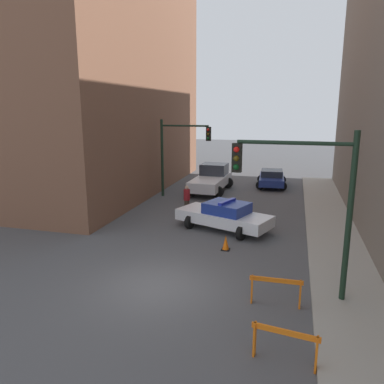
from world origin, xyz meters
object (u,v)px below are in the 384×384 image
at_px(traffic_light_near, 310,190).
at_px(pedestrian_crossing, 187,199).
at_px(police_car, 224,215).
at_px(parked_car_near, 272,178).
at_px(white_truck, 211,179).
at_px(barrier_mid, 285,340).
at_px(barrier_back, 276,287).
at_px(traffic_cone, 226,243).
at_px(traffic_light_far, 178,147).

relative_size(traffic_light_near, pedestrian_crossing, 3.13).
distance_m(police_car, parked_car_near, 11.47).
bearing_deg(white_truck, pedestrian_crossing, -88.58).
bearing_deg(police_car, barrier_mid, -140.76).
bearing_deg(barrier_mid, police_car, 108.63).
height_order(police_car, parked_car_near, police_car).
bearing_deg(barrier_mid, white_truck, 107.69).
bearing_deg(barrier_mid, traffic_light_near, 82.17).
height_order(traffic_light_near, parked_car_near, traffic_light_near).
bearing_deg(barrier_back, traffic_cone, 119.06).
relative_size(traffic_light_far, police_car, 1.03).
xyz_separation_m(police_car, pedestrian_crossing, (-2.57, 2.19, 0.14)).
height_order(traffic_light_near, barrier_back, traffic_light_near).
bearing_deg(police_car, traffic_light_far, 56.00).
xyz_separation_m(traffic_light_near, traffic_cone, (-3.12, 3.39, -3.21)).
bearing_deg(traffic_cone, traffic_light_far, 119.11).
xyz_separation_m(white_truck, barrier_back, (5.40, -15.33, -0.29)).
distance_m(white_truck, parked_car_near, 5.03).
relative_size(white_truck, parked_car_near, 1.24).
bearing_deg(barrier_back, traffic_light_near, 42.26).
bearing_deg(white_truck, traffic_light_far, -125.57).
xyz_separation_m(police_car, parked_car_near, (1.58, 11.36, -0.05)).
distance_m(pedestrian_crossing, barrier_mid, 13.08).
relative_size(traffic_light_near, barrier_mid, 3.27).
bearing_deg(traffic_cone, parked_car_near, 85.88).
relative_size(police_car, pedestrian_crossing, 3.04).
relative_size(barrier_mid, barrier_back, 0.99).
relative_size(traffic_light_far, white_truck, 0.95).
height_order(traffic_light_far, parked_car_near, traffic_light_far).
bearing_deg(parked_car_near, traffic_cone, -97.43).
xyz_separation_m(barrier_back, traffic_cone, (-2.30, 4.14, -0.30)).
relative_size(police_car, barrier_back, 3.16).
xyz_separation_m(pedestrian_crossing, traffic_cone, (3.14, -4.90, -0.54)).
bearing_deg(white_truck, barrier_back, -68.79).
height_order(traffic_light_far, barrier_mid, traffic_light_far).
height_order(parked_car_near, traffic_cone, parked_car_near).
height_order(barrier_mid, barrier_back, same).
height_order(parked_car_near, barrier_mid, parked_car_near).
xyz_separation_m(traffic_light_far, parked_car_near, (5.93, 5.25, -2.72)).
relative_size(parked_car_near, pedestrian_crossing, 2.65).
bearing_deg(pedestrian_crossing, traffic_light_near, -6.52).
xyz_separation_m(police_car, traffic_cone, (0.57, -2.71, -0.41)).
bearing_deg(traffic_light_near, traffic_light_far, 123.33).
relative_size(traffic_light_far, barrier_back, 3.25).
xyz_separation_m(police_car, white_truck, (-2.53, 8.48, 0.18)).
distance_m(traffic_light_far, parked_car_near, 8.37).
bearing_deg(white_truck, barrier_mid, -70.51).
distance_m(parked_car_near, traffic_cone, 14.11).
xyz_separation_m(parked_car_near, traffic_cone, (-1.01, -14.07, -0.36)).
distance_m(barrier_mid, barrier_back, 2.71).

